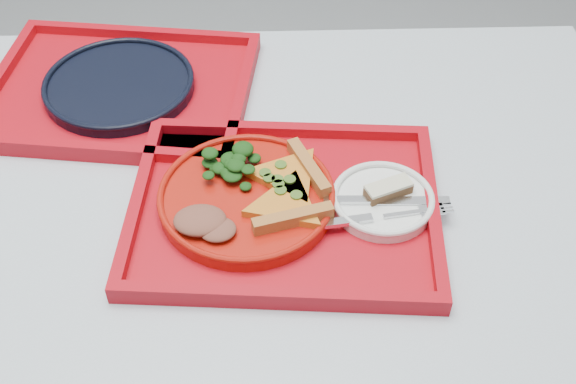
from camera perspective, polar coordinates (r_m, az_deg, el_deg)
The scene contains 13 objects.
table at distance 1.20m, azimuth -10.70°, elevation -1.23°, with size 1.60×0.80×0.75m.
tray_main at distance 1.07m, azimuth -0.30°, elevation -1.46°, with size 0.45×0.35×0.01m, color #A80813.
tray_far at distance 1.31m, azimuth -13.08°, elevation 7.66°, with size 0.45×0.35×0.01m, color #A80813.
dinner_plate at distance 1.07m, azimuth -3.28°, elevation -0.58°, with size 0.26×0.26×0.02m, color #A7150B.
side_plate at distance 1.07m, azimuth 7.47°, elevation -0.80°, with size 0.15×0.15×0.01m, color white.
navy_plate at distance 1.30m, azimuth -13.18°, elevation 8.15°, with size 0.26×0.26×0.02m, color black.
pizza_slice_a at distance 1.03m, azimuth -0.16°, elevation -0.80°, with size 0.13×0.11×0.02m, color gold, non-canonical shape.
pizza_slice_b at distance 1.07m, azimuth 0.02°, elevation 1.46°, with size 0.13×0.12×0.02m, color gold, non-canonical shape.
salad_heap at distance 1.08m, azimuth -4.60°, elevation 2.06°, with size 0.08×0.07×0.04m, color black.
meat_portion at distance 1.01m, azimuth -6.97°, elevation -2.24°, with size 0.08×0.06×0.02m, color brown.
dessert_bar at distance 1.07m, azimuth 7.93°, elevation 0.22°, with size 0.07×0.05×0.02m.
knife at distance 1.06m, azimuth 7.81°, elevation -0.64°, with size 0.18×0.02×0.01m, color silver.
fork at distance 1.04m, azimuth 7.45°, elevation -1.92°, with size 0.18×0.02×0.01m, color silver.
Camera 1 is at (0.20, -0.82, 1.54)m, focal length 45.00 mm.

